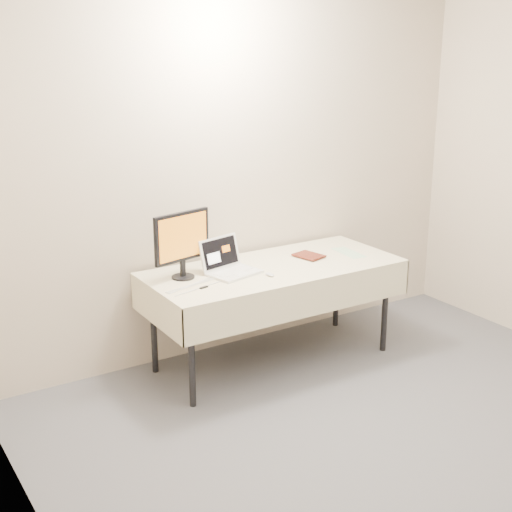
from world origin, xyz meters
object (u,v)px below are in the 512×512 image
table (274,275)px  book (302,246)px  laptop (228,265)px  monitor (182,240)px

table → book: book is taller
laptop → book: size_ratio=1.90×
laptop → monitor: bearing=155.4°
table → laptop: laptop is taller
laptop → book: laptop is taller
table → laptop: (-0.34, 0.05, 0.12)m
table → book: (0.27, 0.03, 0.17)m
table → laptop: bearing=171.5°
monitor → table: bearing=-22.5°
table → book: size_ratio=8.69×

